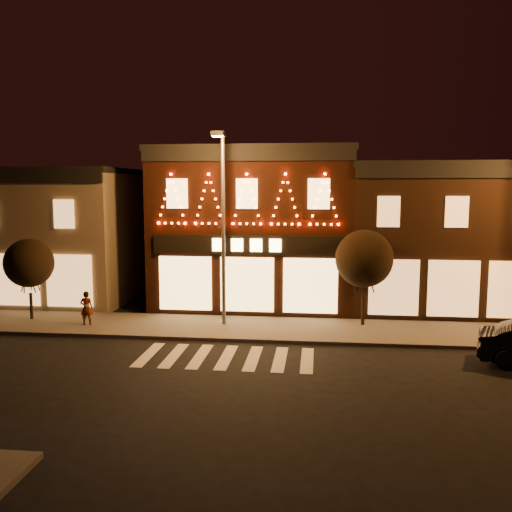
# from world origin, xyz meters

# --- Properties ---
(ground) EXTENTS (120.00, 120.00, 0.00)m
(ground) POSITION_xyz_m (0.00, 0.00, 0.00)
(ground) COLOR black
(ground) RESTS_ON ground
(sidewalk_far) EXTENTS (44.00, 4.00, 0.15)m
(sidewalk_far) POSITION_xyz_m (2.00, 8.00, 0.07)
(sidewalk_far) COLOR #47423D
(sidewalk_far) RESTS_ON ground
(building_left) EXTENTS (12.20, 8.28, 7.30)m
(building_left) POSITION_xyz_m (-13.00, 13.99, 3.66)
(building_left) COLOR #7D7059
(building_left) RESTS_ON ground
(building_pulp) EXTENTS (10.20, 8.34, 8.30)m
(building_pulp) POSITION_xyz_m (0.00, 13.98, 4.16)
(building_pulp) COLOR black
(building_pulp) RESTS_ON ground
(building_right_a) EXTENTS (9.20, 8.28, 7.50)m
(building_right_a) POSITION_xyz_m (9.50, 13.99, 3.76)
(building_right_a) COLOR black
(building_right_a) RESTS_ON ground
(streetlamp_mid) EXTENTS (0.54, 1.94, 8.47)m
(streetlamp_mid) POSITION_xyz_m (-0.84, 8.11, 5.12)
(streetlamp_mid) COLOR #59595E
(streetlamp_mid) RESTS_ON sidewalk_far
(tree_left) EXTENTS (2.26, 2.26, 3.78)m
(tree_left) POSITION_xyz_m (-10.00, 8.28, 2.80)
(tree_left) COLOR black
(tree_left) RESTS_ON sidewalk_far
(tree_right) EXTENTS (2.56, 2.56, 4.28)m
(tree_right) POSITION_xyz_m (5.38, 8.95, 3.15)
(tree_right) COLOR black
(tree_right) RESTS_ON sidewalk_far
(pedestrian) EXTENTS (0.61, 0.44, 1.54)m
(pedestrian) POSITION_xyz_m (-6.95, 7.52, 0.92)
(pedestrian) COLOR gray
(pedestrian) RESTS_ON sidewalk_far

